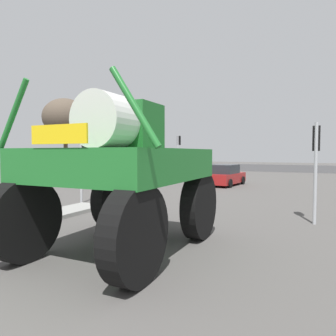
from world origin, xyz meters
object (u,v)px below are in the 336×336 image
at_px(traffic_signal_near_right, 316,150).
at_px(bare_tree_left, 65,118).
at_px(sedan_ahead, 225,176).
at_px(oversize_sprayer, 121,171).
at_px(traffic_signal_near_left, 83,151).
at_px(traffic_signal_far_left, 179,147).

bearing_deg(traffic_signal_near_right, bare_tree_left, 161.95).
bearing_deg(sedan_ahead, oversize_sprayer, -167.95).
distance_m(oversize_sprayer, traffic_signal_near_left, 7.59).
bearing_deg(traffic_signal_far_left, sedan_ahead, -37.35).
height_order(traffic_signal_near_right, bare_tree_left, bare_tree_left).
bearing_deg(oversize_sprayer, bare_tree_left, 48.56).
relative_size(sedan_ahead, traffic_signal_far_left, 1.06).
xyz_separation_m(traffic_signal_near_left, bare_tree_left, (-6.03, 5.20, 2.36)).
xyz_separation_m(sedan_ahead, traffic_signal_near_right, (5.86, -10.53, 1.75)).
relative_size(oversize_sprayer, sedan_ahead, 1.22).
bearing_deg(bare_tree_left, traffic_signal_near_right, -18.05).
height_order(traffic_signal_near_left, traffic_signal_far_left, traffic_signal_far_left).
bearing_deg(traffic_signal_near_left, sedan_ahead, 68.95).
relative_size(oversize_sprayer, traffic_signal_far_left, 1.29).
bearing_deg(sedan_ahead, bare_tree_left, 124.39).
height_order(oversize_sprayer, sedan_ahead, oversize_sprayer).
bearing_deg(bare_tree_left, oversize_sprayer, -41.64).
distance_m(traffic_signal_near_left, bare_tree_left, 8.30).
bearing_deg(traffic_signal_far_left, traffic_signal_near_left, -84.40).
bearing_deg(bare_tree_left, traffic_signal_far_left, 64.35).
height_order(sedan_ahead, bare_tree_left, bare_tree_left).
bearing_deg(sedan_ahead, traffic_signal_near_left, 165.43).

